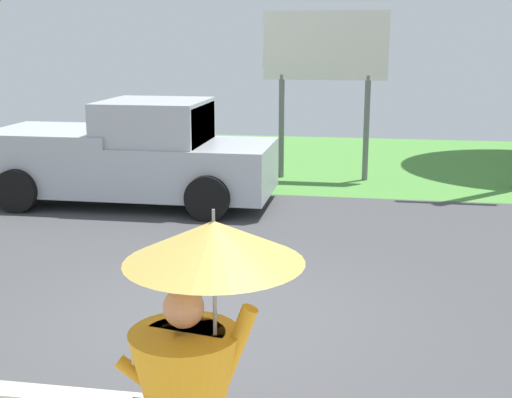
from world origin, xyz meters
TOP-DOWN VIEW (x-y plane):
  - ground_plane at (0.00, 2.95)m, footprint 40.00×22.00m
  - monk_pedestrian at (0.81, -3.55)m, footprint 1.04×0.94m
  - pickup_truck at (-2.59, 4.95)m, footprint 5.20×2.28m
  - roadside_billboard at (0.69, 7.73)m, footprint 2.60×0.12m

SIDE VIEW (x-z plane):
  - ground_plane at x=0.00m, z-range -0.15..0.05m
  - pickup_truck at x=-2.59m, z-range -0.07..1.81m
  - monk_pedestrian at x=0.81m, z-range 0.01..2.14m
  - roadside_billboard at x=0.69m, z-range 0.80..4.30m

